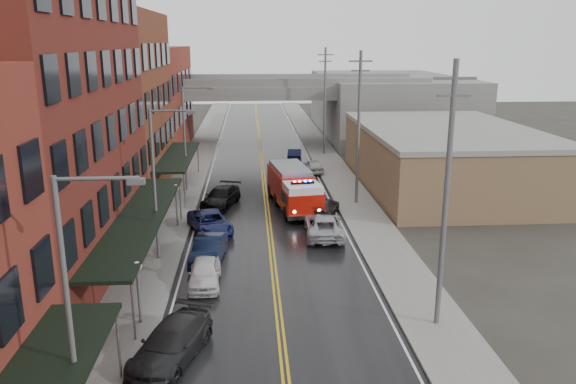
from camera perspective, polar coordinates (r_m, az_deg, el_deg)
road at (r=39.92m, az=-1.96°, el=-3.41°), size 11.00×160.00×0.02m
sidewalk_left at (r=40.34m, az=-12.40°, el=-3.47°), size 3.00×160.00×0.15m
sidewalk_right at (r=40.78m, az=8.36°, el=-3.07°), size 3.00×160.00×0.15m
curb_left at (r=40.13m, az=-10.06°, el=-3.44°), size 0.30×160.00×0.15m
curb_right at (r=40.47m, az=6.07°, el=-3.13°), size 0.30×160.00×0.15m
brick_building_b at (r=33.32m, az=-25.36°, el=7.32°), size 9.00×20.00×18.00m
brick_building_c at (r=50.09m, az=-18.04°, el=8.44°), size 9.00×15.00×15.00m
brick_building_far at (r=67.27m, az=-14.41°, el=8.95°), size 9.00×20.00×12.00m
tan_building at (r=51.85m, az=15.60°, el=3.23°), size 14.00×22.00×5.00m
right_far_block at (r=80.64m, az=10.02°, el=8.71°), size 18.00×30.00×8.00m
awning_1 at (r=32.93m, az=-14.72°, el=-2.53°), size 2.60×18.00×3.09m
awning_2 at (r=49.70m, az=-11.10°, el=3.58°), size 2.60×13.00×3.09m
globe_lamp_1 at (r=26.51m, az=-15.02°, el=-8.48°), size 0.44×0.44×3.12m
globe_lamp_2 at (r=39.57m, az=-11.29°, el=-0.38°), size 0.44×0.44×3.12m
street_lamp_0 at (r=18.32m, az=-20.78°, el=-10.12°), size 2.64×0.22×9.00m
street_lamp_1 at (r=33.14m, az=-13.06°, el=1.63°), size 2.64×0.22×9.00m
street_lamp_2 at (r=48.71m, az=-10.20°, el=6.02°), size 2.64×0.22×9.00m
utility_pole_0 at (r=25.16m, az=15.78°, el=-0.16°), size 1.80×0.24×12.00m
utility_pole_1 at (r=44.12m, az=7.18°, el=6.68°), size 1.80×0.24×12.00m
utility_pole_2 at (r=63.72m, az=3.76°, el=9.34°), size 1.80×0.24×12.00m
overpass at (r=70.17m, az=-2.93°, el=9.62°), size 40.00×10.00×7.50m
fire_truck at (r=43.54m, az=0.59°, el=0.47°), size 4.36×8.78×3.09m
parked_car_left_3 at (r=24.20m, az=-11.78°, el=-14.80°), size 3.61×5.55×1.50m
parked_car_left_4 at (r=30.63m, az=-8.47°, el=-8.10°), size 1.71×4.14×1.40m
parked_car_left_5 at (r=33.67m, az=-8.07°, el=-5.80°), size 2.14×4.72×1.50m
parked_car_left_6 at (r=38.65m, az=-7.94°, el=-3.09°), size 3.76×5.56×1.42m
parked_car_left_7 at (r=44.66m, az=-6.82°, el=-0.50°), size 3.47×5.53×1.49m
parked_car_right_0 at (r=37.63m, az=3.66°, el=-3.43°), size 2.78×5.47×1.48m
parked_car_right_1 at (r=42.00m, az=3.58°, el=-1.55°), size 3.27×4.91×1.32m
parked_car_right_2 at (r=55.70m, az=2.60°, el=2.64°), size 1.86×4.03×1.34m
parked_car_right_3 at (r=61.41m, az=0.67°, el=3.83°), size 1.87×4.19×1.34m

